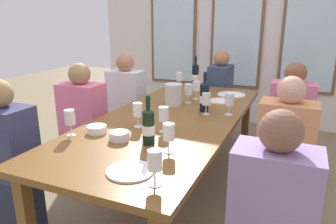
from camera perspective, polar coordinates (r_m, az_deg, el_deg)
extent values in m
plane|color=#7A694B|center=(2.78, 0.52, -15.43)|extent=(12.00, 12.00, 0.00)
cube|color=silver|center=(4.66, 12.51, 15.89)|extent=(4.20, 0.06, 2.90)
cube|color=brown|center=(4.89, 0.98, 16.27)|extent=(0.72, 0.03, 1.88)
cube|color=silver|center=(4.88, 0.91, 16.27)|extent=(0.64, 0.01, 1.80)
cube|color=brown|center=(4.62, 12.39, 15.89)|extent=(0.72, 0.03, 1.88)
cube|color=silver|center=(4.60, 12.35, 15.89)|extent=(0.64, 0.01, 1.80)
cube|color=brown|center=(4.53, 24.66, 14.81)|extent=(0.72, 0.03, 1.88)
cube|color=silver|center=(4.51, 24.66, 14.81)|extent=(0.64, 0.01, 1.80)
cube|color=brown|center=(2.48, 0.56, -1.18)|extent=(1.00, 2.40, 0.04)
cube|color=brown|center=(3.71, 1.39, -1.08)|extent=(0.07, 0.07, 0.70)
cube|color=brown|center=(3.51, 13.75, -2.64)|extent=(0.07, 0.07, 0.70)
cylinder|color=white|center=(3.21, 11.35, 3.09)|extent=(0.27, 0.27, 0.01)
cylinder|color=white|center=(2.94, 9.37, 1.98)|extent=(0.22, 0.22, 0.01)
cylinder|color=white|center=(1.61, -6.84, -10.49)|extent=(0.24, 0.24, 0.01)
cylinder|color=silver|center=(2.76, 0.95, 2.94)|extent=(0.14, 0.14, 0.17)
cylinder|color=silver|center=(2.74, 0.96, 4.87)|extent=(0.16, 0.16, 0.02)
cylinder|color=black|center=(1.91, -3.56, -2.89)|extent=(0.08, 0.07, 0.20)
cone|color=black|center=(1.87, -3.62, 0.39)|extent=(0.08, 0.07, 0.02)
cylinder|color=black|center=(1.86, -3.65, 1.86)|extent=(0.03, 0.03, 0.08)
cylinder|color=white|center=(1.91, -3.55, -3.18)|extent=(0.08, 0.08, 0.06)
cylinder|color=black|center=(3.53, 4.94, 6.47)|extent=(0.08, 0.08, 0.24)
cone|color=black|center=(3.51, 4.99, 8.59)|extent=(0.08, 0.08, 0.02)
cylinder|color=black|center=(3.51, 5.01, 9.39)|extent=(0.03, 0.03, 0.08)
cylinder|color=white|center=(3.54, 4.93, 6.28)|extent=(0.08, 0.08, 0.06)
cylinder|color=black|center=(2.59, 6.57, 2.56)|extent=(0.08, 0.07, 0.22)
cone|color=black|center=(2.57, 6.67, 5.25)|extent=(0.08, 0.07, 0.02)
cylinder|color=black|center=(2.56, 6.70, 6.34)|extent=(0.03, 0.03, 0.08)
cylinder|color=white|center=(2.60, 6.57, 2.32)|extent=(0.08, 0.08, 0.06)
cylinder|color=white|center=(2.01, -8.77, -4.28)|extent=(0.13, 0.13, 0.05)
cylinder|color=white|center=(2.17, -12.72, -3.03)|extent=(0.13, 0.13, 0.05)
cylinder|color=white|center=(3.29, 1.13, 4.02)|extent=(0.14, 0.14, 0.04)
cylinder|color=white|center=(2.14, -0.77, -3.53)|extent=(0.06, 0.06, 0.00)
cylinder|color=white|center=(2.12, -0.78, -2.53)|extent=(0.01, 0.01, 0.07)
cylinder|color=white|center=(2.10, -0.79, -0.33)|extent=(0.07, 0.07, 0.09)
cylinder|color=maroon|center=(2.11, -0.78, -1.11)|extent=(0.06, 0.06, 0.03)
cylinder|color=white|center=(1.82, 0.13, -7.25)|extent=(0.06, 0.06, 0.00)
cylinder|color=white|center=(1.80, 0.13, -6.10)|extent=(0.01, 0.01, 0.07)
cylinder|color=white|center=(1.77, 0.14, -3.56)|extent=(0.07, 0.07, 0.09)
cylinder|color=white|center=(2.55, 10.88, -0.45)|extent=(0.06, 0.06, 0.00)
cylinder|color=white|center=(2.54, 10.92, 0.40)|extent=(0.01, 0.01, 0.07)
cylinder|color=white|center=(2.52, 11.03, 2.26)|extent=(0.07, 0.07, 0.09)
cylinder|color=#590C19|center=(2.52, 10.99, 1.65)|extent=(0.06, 0.06, 0.04)
cylinder|color=white|center=(3.00, 5.03, 2.36)|extent=(0.06, 0.06, 0.00)
cylinder|color=white|center=(2.99, 5.05, 3.09)|extent=(0.01, 0.01, 0.07)
cylinder|color=white|center=(2.97, 5.09, 4.69)|extent=(0.07, 0.07, 0.09)
cylinder|color=white|center=(2.87, 3.65, 1.70)|extent=(0.06, 0.06, 0.00)
cylinder|color=white|center=(2.86, 3.66, 2.47)|extent=(0.01, 0.01, 0.07)
cylinder|color=white|center=(2.84, 3.69, 4.13)|extent=(0.07, 0.07, 0.09)
cylinder|color=white|center=(1.49, -2.37, -12.98)|extent=(0.06, 0.06, 0.00)
cylinder|color=white|center=(1.47, -2.39, -11.64)|extent=(0.01, 0.01, 0.07)
cylinder|color=white|center=(1.43, -2.43, -8.64)|extent=(0.07, 0.07, 0.09)
cylinder|color=white|center=(2.24, -5.40, -2.60)|extent=(0.06, 0.06, 0.00)
cylinder|color=white|center=(2.23, -5.43, -1.65)|extent=(0.01, 0.01, 0.07)
cylinder|color=white|center=(2.21, -5.48, 0.45)|extent=(0.07, 0.07, 0.09)
cylinder|color=#590C19|center=(2.22, -5.46, -0.39)|extent=(0.06, 0.06, 0.02)
cylinder|color=white|center=(3.49, 2.06, 4.41)|extent=(0.06, 0.06, 0.00)
cylinder|color=white|center=(3.48, 2.06, 5.05)|extent=(0.01, 0.01, 0.07)
cylinder|color=white|center=(3.46, 2.08, 6.43)|extent=(0.07, 0.07, 0.09)
cylinder|color=white|center=(2.54, 6.83, -0.37)|extent=(0.06, 0.06, 0.00)
cylinder|color=white|center=(2.53, 6.86, 0.49)|extent=(0.01, 0.01, 0.07)
cylinder|color=white|center=(2.50, 6.93, 2.36)|extent=(0.07, 0.07, 0.09)
cylinder|color=beige|center=(2.51, 6.90, 1.58)|extent=(0.06, 0.06, 0.02)
cylinder|color=white|center=(2.16, -17.03, -4.02)|extent=(0.06, 0.06, 0.00)
cylinder|color=white|center=(2.15, -17.11, -3.03)|extent=(0.01, 0.01, 0.07)
cylinder|color=white|center=(2.12, -17.31, -0.87)|extent=(0.07, 0.07, 0.09)
cube|color=#242B43|center=(2.56, -25.86, -14.53)|extent=(0.32, 0.24, 0.45)
cube|color=#34385C|center=(2.37, -27.27, -4.76)|extent=(0.38, 0.24, 0.48)
cube|color=#957AB2|center=(1.56, 18.49, -14.59)|extent=(0.38, 0.24, 0.48)
sphere|color=brown|center=(1.43, 19.68, -3.28)|extent=(0.19, 0.19, 0.19)
cube|color=#35382E|center=(3.64, -7.27, -3.64)|extent=(0.32, 0.24, 0.45)
cube|color=silver|center=(3.51, -7.55, 3.50)|extent=(0.38, 0.24, 0.48)
sphere|color=#A46B4E|center=(3.45, -7.75, 8.77)|extent=(0.19, 0.19, 0.19)
cube|color=#39252E|center=(3.22, 20.52, -7.43)|extent=(0.32, 0.24, 0.45)
cube|color=#DB6A91|center=(3.07, 21.39, 0.55)|extent=(0.38, 0.24, 0.48)
sphere|color=brown|center=(3.00, 22.04, 6.54)|extent=(0.19, 0.19, 0.19)
cube|color=#372440|center=(3.07, -14.53, -8.08)|extent=(0.32, 0.24, 0.45)
cube|color=pink|center=(2.91, -15.19, 0.29)|extent=(0.38, 0.24, 0.48)
sphere|color=#987450|center=(2.84, -15.68, 6.62)|extent=(0.19, 0.19, 0.19)
cube|color=#212C2E|center=(2.55, 19.46, -13.83)|extent=(0.32, 0.24, 0.45)
cube|color=tan|center=(2.36, 20.53, -3.99)|extent=(0.38, 0.24, 0.48)
sphere|color=tan|center=(2.27, 21.36, 3.73)|extent=(0.19, 0.19, 0.19)
cube|color=#242139|center=(4.04, 9.09, -1.69)|extent=(0.24, 0.32, 0.45)
cube|color=#364462|center=(3.92, 9.40, 4.78)|extent=(0.24, 0.38, 0.48)
sphere|color=#A46D4A|center=(3.87, 9.62, 9.51)|extent=(0.19, 0.19, 0.19)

